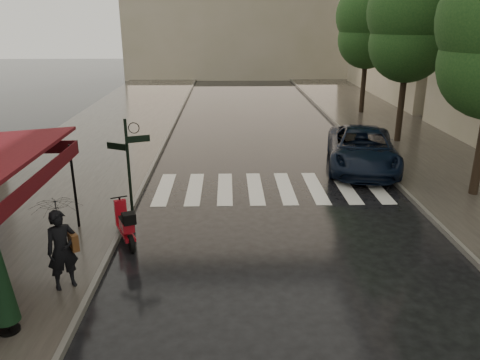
{
  "coord_description": "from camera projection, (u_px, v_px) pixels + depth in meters",
  "views": [
    {
      "loc": [
        1.51,
        -9.22,
        5.63
      ],
      "look_at": [
        1.84,
        2.89,
        1.4
      ],
      "focal_mm": 35.0,
      "sensor_mm": 36.0,
      "label": 1
    }
  ],
  "objects": [
    {
      "name": "scooter",
      "position": [
        126.0,
        226.0,
        12.14
      ],
      "size": [
        0.87,
        1.57,
        1.1
      ],
      "rotation": [
        0.0,
        0.0,
        0.42
      ],
      "color": "black",
      "rests_on": "ground"
    },
    {
      "name": "curb_near",
      "position": [
        164.0,
        143.0,
        21.78
      ],
      "size": [
        0.12,
        60.0,
        0.16
      ],
      "primitive_type": "cube",
      "color": "#595651",
      "rests_on": "ground"
    },
    {
      "name": "parked_car",
      "position": [
        362.0,
        149.0,
        18.25
      ],
      "size": [
        3.53,
        5.9,
        1.53
      ],
      "primitive_type": "imported",
      "rotation": [
        0.0,
        0.0,
        -0.19
      ],
      "color": "black",
      "rests_on": "ground"
    },
    {
      "name": "crosswalk",
      "position": [
        270.0,
        188.0,
        16.26
      ],
      "size": [
        7.85,
        3.2,
        0.01
      ],
      "color": "silver",
      "rests_on": "ground"
    },
    {
      "name": "pedestrian_with_umbrella",
      "position": [
        57.0,
        216.0,
        9.58
      ],
      "size": [
        1.46,
        1.47,
        2.51
      ],
      "rotation": [
        0.0,
        0.0,
        0.61
      ],
      "color": "black",
      "rests_on": "sidewalk_near"
    },
    {
      "name": "sidewalk_near",
      "position": [
        99.0,
        144.0,
        21.71
      ],
      "size": [
        6.0,
        60.0,
        0.12
      ],
      "primitive_type": "cube",
      "color": "#38332D",
      "rests_on": "ground"
    },
    {
      "name": "tree_mid",
      "position": [
        411.0,
        18.0,
        20.24
      ],
      "size": [
        3.8,
        3.8,
        8.34
      ],
      "color": "black",
      "rests_on": "sidewalk_far"
    },
    {
      "name": "tree_far",
      "position": [
        369.0,
        20.0,
        26.9
      ],
      "size": [
        3.8,
        3.8,
        8.16
      ],
      "color": "black",
      "rests_on": "sidewalk_far"
    },
    {
      "name": "sidewalk_far",
      "position": [
        413.0,
        142.0,
        22.09
      ],
      "size": [
        5.5,
        60.0,
        0.12
      ],
      "primitive_type": "cube",
      "color": "#38332D",
      "rests_on": "ground"
    },
    {
      "name": "signpost",
      "position": [
        129.0,
        165.0,
        12.72
      ],
      "size": [
        1.17,
        0.29,
        3.1
      ],
      "color": "black",
      "rests_on": "ground"
    },
    {
      "name": "ground",
      "position": [
        162.0,
        282.0,
        10.52
      ],
      "size": [
        120.0,
        120.0,
        0.0
      ],
      "primitive_type": "plane",
      "color": "black",
      "rests_on": "ground"
    },
    {
      "name": "curb_far",
      "position": [
        354.0,
        142.0,
        22.01
      ],
      "size": [
        0.12,
        60.0,
        0.16
      ],
      "primitive_type": "cube",
      "color": "#595651",
      "rests_on": "ground"
    }
  ]
}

